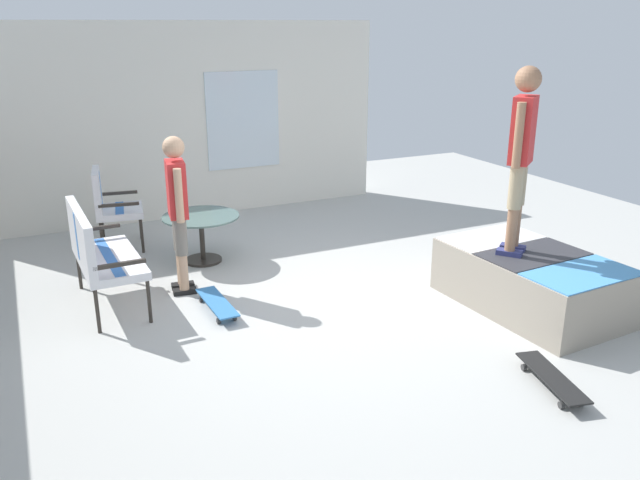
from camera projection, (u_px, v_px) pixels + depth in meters
ground_plane at (330, 309)px, 6.54m from camera, size 12.00×12.00×0.10m
house_facade at (181, 122)px, 9.13m from camera, size 0.23×6.00×2.74m
skate_ramp at (533, 280)px, 6.39m from camera, size 1.85×1.92×0.57m
patio_bench at (96, 249)px, 6.28m from camera, size 1.27×0.59×1.02m
patio_chair_near_house at (109, 202)px, 7.94m from camera, size 0.70×0.64×1.02m
patio_table at (202, 229)px, 7.57m from camera, size 0.90×0.90×0.57m
person_watching at (178, 204)px, 6.55m from camera, size 0.48×0.27×1.65m
person_skater at (522, 146)px, 5.98m from camera, size 0.36×0.40×1.78m
skateboard_by_bench at (217, 303)px, 6.35m from camera, size 0.80×0.22×0.10m
skateboard_spare at (552, 378)px, 5.02m from camera, size 0.82×0.39×0.10m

